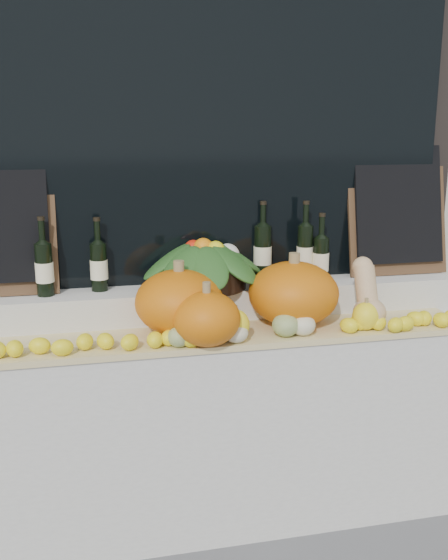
# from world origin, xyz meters

# --- Properties ---
(storefront_facade) EXTENTS (7.00, 0.94, 4.50)m
(storefront_facade) POSITION_xyz_m (0.00, 2.25, 2.25)
(storefront_facade) COLOR beige
(storefront_facade) RESTS_ON ground
(display_sill) EXTENTS (2.30, 0.55, 0.88)m
(display_sill) POSITION_xyz_m (0.00, 1.52, 0.44)
(display_sill) COLOR silver
(display_sill) RESTS_ON ground
(rear_tier) EXTENTS (2.30, 0.25, 0.16)m
(rear_tier) POSITION_xyz_m (0.00, 1.68, 0.96)
(rear_tier) COLOR silver
(rear_tier) RESTS_ON display_sill
(straw_bedding) EXTENTS (2.10, 0.32, 0.02)m
(straw_bedding) POSITION_xyz_m (0.00, 1.40, 0.89)
(straw_bedding) COLOR tan
(straw_bedding) RESTS_ON display_sill
(pumpkin_left) EXTENTS (0.45, 0.45, 0.27)m
(pumpkin_left) POSITION_xyz_m (-0.19, 1.45, 1.04)
(pumpkin_left) COLOR orange
(pumpkin_left) RESTS_ON straw_bedding
(pumpkin_right) EXTENTS (0.50, 0.50, 0.27)m
(pumpkin_right) POSITION_xyz_m (0.31, 1.46, 1.04)
(pumpkin_right) COLOR orange
(pumpkin_right) RESTS_ON straw_bedding
(pumpkin_center) EXTENTS (0.33, 0.33, 0.21)m
(pumpkin_center) POSITION_xyz_m (-0.11, 1.28, 1.01)
(pumpkin_center) COLOR orange
(pumpkin_center) RESTS_ON straw_bedding
(butternut_squash) EXTENTS (0.14, 0.21, 0.29)m
(butternut_squash) POSITION_xyz_m (0.61, 1.38, 1.03)
(butternut_squash) COLOR #D7AD7E
(butternut_squash) RESTS_ON straw_bedding
(decorative_gourds) EXTENTS (0.90, 0.14, 0.15)m
(decorative_gourds) POSITION_xyz_m (0.20, 1.30, 0.96)
(decorative_gourds) COLOR #3B6C20
(decorative_gourds) RESTS_ON straw_bedding
(lemon_heap) EXTENTS (2.20, 0.16, 0.06)m
(lemon_heap) POSITION_xyz_m (0.00, 1.29, 0.94)
(lemon_heap) COLOR yellow
(lemon_heap) RESTS_ON straw_bedding
(produce_bowl) EXTENTS (0.58, 0.58, 0.23)m
(produce_bowl) POSITION_xyz_m (-0.05, 1.66, 1.15)
(produce_bowl) COLOR black
(produce_bowl) RESTS_ON rear_tier
(wine_bottle_far_left) EXTENTS (0.08, 0.08, 0.34)m
(wine_bottle_far_left) POSITION_xyz_m (-0.73, 1.67, 1.16)
(wine_bottle_far_left) COLOR black
(wine_bottle_far_left) RESTS_ON rear_tier
(wine_bottle_near_left) EXTENTS (0.08, 0.08, 0.32)m
(wine_bottle_near_left) POSITION_xyz_m (-0.50, 1.70, 1.15)
(wine_bottle_near_left) COLOR black
(wine_bottle_near_left) RESTS_ON rear_tier
(wine_bottle_tall) EXTENTS (0.08, 0.08, 0.37)m
(wine_bottle_tall) POSITION_xyz_m (0.25, 1.74, 1.17)
(wine_bottle_tall) COLOR black
(wine_bottle_tall) RESTS_ON rear_tier
(wine_bottle_near_right) EXTENTS (0.08, 0.08, 0.37)m
(wine_bottle_near_right) POSITION_xyz_m (0.43, 1.68, 1.17)
(wine_bottle_near_right) COLOR black
(wine_bottle_near_right) RESTS_ON rear_tier
(wine_bottle_far_right) EXTENTS (0.08, 0.08, 0.32)m
(wine_bottle_far_right) POSITION_xyz_m (0.50, 1.65, 1.15)
(wine_bottle_far_right) COLOR black
(wine_bottle_far_right) RESTS_ON rear_tier
(chalkboard_right) EXTENTS (0.50, 0.15, 0.61)m
(chalkboard_right) POSITION_xyz_m (0.92, 1.74, 1.36)
(chalkboard_right) COLOR #4C331E
(chalkboard_right) RESTS_ON rear_tier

